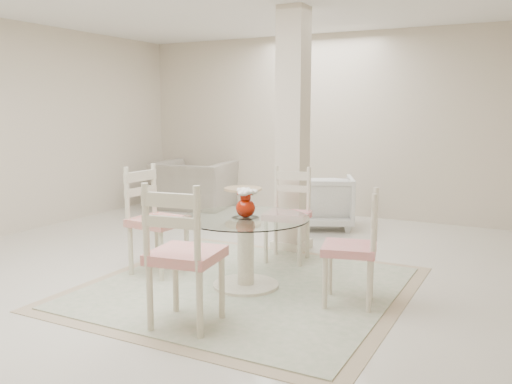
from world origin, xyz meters
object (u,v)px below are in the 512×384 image
at_px(dining_chair_east, 358,239).
at_px(armchair_white, 324,201).
at_px(dining_chair_north, 289,207).
at_px(dining_chair_west, 152,212).
at_px(red_vase, 246,202).
at_px(recliner_taupe, 194,185).
at_px(column, 293,131).
at_px(side_table, 243,209).
at_px(dining_table, 246,252).
at_px(dining_chair_south, 181,245).

xyz_separation_m(dining_chair_east, armchair_white, (-1.28, 2.67, -0.20)).
bearing_deg(dining_chair_north, dining_chair_west, -142.88).
relative_size(red_vase, recliner_taupe, 0.23).
bearing_deg(red_vase, dining_chair_north, 92.00).
height_order(column, dining_chair_west, column).
bearing_deg(recliner_taupe, column, 138.84).
bearing_deg(dining_chair_north, dining_chair_east, -52.24).
bearing_deg(recliner_taupe, dining_chair_east, 132.63).
xyz_separation_m(red_vase, side_table, (-1.27, 2.25, -0.54)).
height_order(dining_chair_north, recliner_taupe, dining_chair_north).
distance_m(dining_table, side_table, 2.58).
distance_m(red_vase, armchair_white, 2.76).
relative_size(dining_table, dining_chair_west, 0.97).
xyz_separation_m(column, dining_table, (0.19, -1.46, -1.02)).
height_order(red_vase, dining_chair_north, dining_chair_north).
xyz_separation_m(dining_chair_west, recliner_taupe, (-1.61, 3.10, -0.23)).
distance_m(red_vase, dining_chair_east, 1.04).
relative_size(dining_chair_east, recliner_taupe, 0.91).
bearing_deg(dining_table, dining_chair_east, 2.08).
xyz_separation_m(dining_chair_north, armchair_white, (-0.23, 1.69, -0.22)).
distance_m(dining_chair_north, dining_chair_south, 2.05).
distance_m(dining_chair_north, recliner_taupe, 3.33).
height_order(dining_table, dining_chair_west, dining_chair_west).
bearing_deg(column, dining_chair_north, -70.05).
bearing_deg(column, dining_chair_east, -49.67).
distance_m(column, side_table, 1.73).
xyz_separation_m(column, dining_chair_north, (0.16, -0.44, -0.78)).
distance_m(dining_table, recliner_taupe, 4.06).
bearing_deg(column, red_vase, -82.38).
height_order(column, recliner_taupe, column).
xyz_separation_m(red_vase, dining_chair_south, (0.03, -1.02, -0.15)).
bearing_deg(dining_chair_east, recliner_taupe, -143.16).
xyz_separation_m(dining_table, armchair_white, (-0.27, 2.71, 0.02)).
height_order(dining_chair_north, armchair_white, dining_chair_north).
distance_m(column, dining_table, 1.79).
bearing_deg(dining_table, column, 97.51).
bearing_deg(red_vase, dining_chair_west, -179.18).
bearing_deg(dining_chair_west, armchair_white, -12.33).
xyz_separation_m(column, armchair_white, (-0.07, 1.25, -0.99)).
relative_size(dining_table, recliner_taupe, 0.97).
bearing_deg(side_table, dining_chair_west, -83.88).
height_order(dining_table, red_vase, red_vase).
bearing_deg(dining_chair_east, dining_chair_north, -146.39).
relative_size(dining_chair_west, side_table, 2.18).
distance_m(dining_chair_west, side_table, 2.31).
bearing_deg(dining_chair_south, armchair_white, -93.69).
xyz_separation_m(red_vase, armchair_white, (-0.27, 2.71, -0.43)).
relative_size(dining_table, red_vase, 4.29).
bearing_deg(armchair_white, dining_chair_north, 74.72).
height_order(column, dining_table, column).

